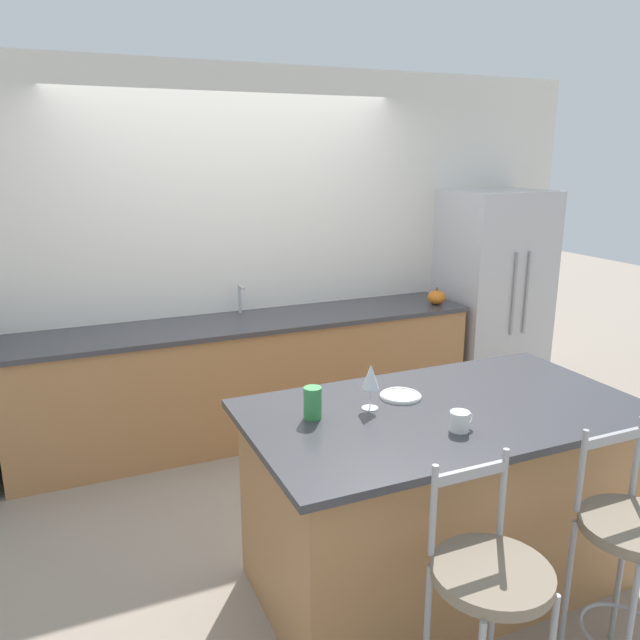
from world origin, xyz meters
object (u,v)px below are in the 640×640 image
object	(u,v)px
bar_stool_far	(630,550)
wine_glass	(371,377)
dinner_plate	(401,396)
bar_stool_near	(488,599)
pumpkin_decoration	(437,297)
refrigerator	(491,296)
coffee_mug	(460,421)
tumbler_cup	(313,403)

from	to	relation	value
bar_stool_far	wine_glass	distance (m)	1.24
wine_glass	dinner_plate	bearing A→B (deg)	16.82
bar_stool_near	pumpkin_decoration	bearing A→B (deg)	59.89
refrigerator	pumpkin_decoration	size ratio (longest dim) A/B	12.31
refrigerator	coffee_mug	world-z (taller)	refrigerator
dinner_plate	tumbler_cup	bearing A→B (deg)	-173.82
wine_glass	tumbler_cup	world-z (taller)	wine_glass
dinner_plate	bar_stool_near	bearing A→B (deg)	-102.44
wine_glass	pumpkin_decoration	distance (m)	2.29
tumbler_cup	bar_stool_near	bearing A→B (deg)	-73.90
bar_stool_near	pumpkin_decoration	size ratio (longest dim) A/B	7.29
refrigerator	tumbler_cup	bearing A→B (deg)	-143.27
bar_stool_far	tumbler_cup	bearing A→B (deg)	135.77
bar_stool_near	tumbler_cup	world-z (taller)	tumbler_cup
bar_stool_near	bar_stool_far	size ratio (longest dim) A/B	1.00
refrigerator	bar_stool_near	bearing A→B (deg)	-128.25
wine_glass	coffee_mug	distance (m)	0.45
coffee_mug	tumbler_cup	bearing A→B (deg)	144.81
bar_stool_near	wine_glass	size ratio (longest dim) A/B	4.89
bar_stool_far	pumpkin_decoration	distance (m)	2.79
bar_stool_near	bar_stool_far	world-z (taller)	same
refrigerator	pumpkin_decoration	xyz separation A→B (m)	(-0.64, -0.11, 0.07)
tumbler_cup	pumpkin_decoration	xyz separation A→B (m)	(1.80, 1.71, -0.04)
dinner_plate	wine_glass	bearing A→B (deg)	-163.18
bar_stool_far	wine_glass	bearing A→B (deg)	125.93
wine_glass	refrigerator	bearing A→B (deg)	40.33
refrigerator	coffee_mug	xyz separation A→B (m)	(-1.91, -2.19, 0.08)
pumpkin_decoration	tumbler_cup	bearing A→B (deg)	-136.51
pumpkin_decoration	coffee_mug	bearing A→B (deg)	-121.49
wine_glass	tumbler_cup	xyz separation A→B (m)	(-0.29, 0.01, -0.08)
tumbler_cup	wine_glass	bearing A→B (deg)	-1.56
refrigerator	bar_stool_far	bearing A→B (deg)	-118.40
refrigerator	dinner_plate	size ratio (longest dim) A/B	8.87
refrigerator	dinner_plate	distance (m)	2.63
coffee_mug	pumpkin_decoration	size ratio (longest dim) A/B	0.80
refrigerator	wine_glass	world-z (taller)	refrigerator
pumpkin_decoration	refrigerator	bearing A→B (deg)	9.90
dinner_plate	tumbler_cup	xyz separation A→B (m)	(-0.49, -0.05, 0.06)
dinner_plate	pumpkin_decoration	xyz separation A→B (m)	(1.31, 1.66, 0.02)
tumbler_cup	pumpkin_decoration	bearing A→B (deg)	43.49
bar_stool_far	coffee_mug	world-z (taller)	bar_stool_far
wine_glass	tumbler_cup	bearing A→B (deg)	178.44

